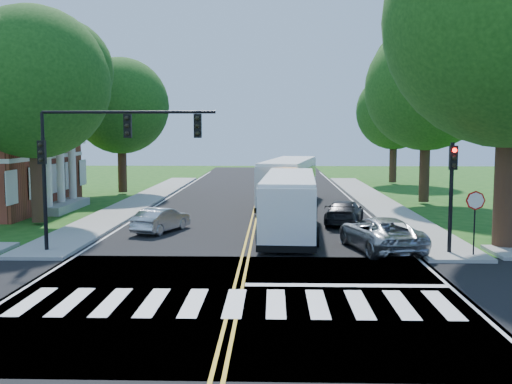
{
  "coord_description": "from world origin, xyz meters",
  "views": [
    {
      "loc": [
        1.13,
        -17.44,
        4.97
      ],
      "look_at": [
        0.37,
        8.02,
        2.4
      ],
      "focal_mm": 42.0,
      "sensor_mm": 36.0,
      "label": 1
    }
  ],
  "objects_px": {
    "signal_ne": "(452,182)",
    "bus_follow": "(289,181)",
    "dark_sedan": "(344,212)",
    "signal_nw": "(100,147)",
    "suv": "(380,234)",
    "bus_lead": "(289,203)",
    "hatchback": "(161,220)"
  },
  "relations": [
    {
      "from": "dark_sedan",
      "to": "bus_lead",
      "type": "bearing_deg",
      "value": 58.06
    },
    {
      "from": "signal_ne",
      "to": "bus_follow",
      "type": "bearing_deg",
      "value": 109.73
    },
    {
      "from": "bus_follow",
      "to": "hatchback",
      "type": "bearing_deg",
      "value": 68.97
    },
    {
      "from": "hatchback",
      "to": "dark_sedan",
      "type": "relative_size",
      "value": 0.84
    },
    {
      "from": "bus_lead",
      "to": "hatchback",
      "type": "xyz_separation_m",
      "value": [
        -6.35,
        0.26,
        -0.91
      ]
    },
    {
      "from": "signal_ne",
      "to": "bus_lead",
      "type": "bearing_deg",
      "value": 141.1
    },
    {
      "from": "signal_nw",
      "to": "suv",
      "type": "xyz_separation_m",
      "value": [
        11.46,
        1.01,
        -3.66
      ]
    },
    {
      "from": "bus_lead",
      "to": "bus_follow",
      "type": "distance_m",
      "value": 11.7
    },
    {
      "from": "suv",
      "to": "hatchback",
      "type": "bearing_deg",
      "value": -35.37
    },
    {
      "from": "bus_follow",
      "to": "suv",
      "type": "height_order",
      "value": "bus_follow"
    },
    {
      "from": "signal_ne",
      "to": "hatchback",
      "type": "relative_size",
      "value": 1.19
    },
    {
      "from": "signal_nw",
      "to": "dark_sedan",
      "type": "relative_size",
      "value": 1.62
    },
    {
      "from": "bus_lead",
      "to": "dark_sedan",
      "type": "relative_size",
      "value": 2.54
    },
    {
      "from": "dark_sedan",
      "to": "bus_follow",
      "type": "bearing_deg",
      "value": -59.49
    },
    {
      "from": "signal_ne",
      "to": "dark_sedan",
      "type": "xyz_separation_m",
      "value": [
        -3.27,
        8.14,
        -2.31
      ]
    },
    {
      "from": "signal_nw",
      "to": "bus_lead",
      "type": "distance_m",
      "value": 9.7
    },
    {
      "from": "bus_follow",
      "to": "signal_nw",
      "type": "bearing_deg",
      "value": 73.53
    },
    {
      "from": "signal_ne",
      "to": "hatchback",
      "type": "height_order",
      "value": "signal_ne"
    },
    {
      "from": "bus_lead",
      "to": "hatchback",
      "type": "relative_size",
      "value": 3.03
    },
    {
      "from": "signal_ne",
      "to": "dark_sedan",
      "type": "relative_size",
      "value": 0.99
    },
    {
      "from": "hatchback",
      "to": "signal_ne",
      "type": "bearing_deg",
      "value": 177.67
    },
    {
      "from": "suv",
      "to": "bus_follow",
      "type": "bearing_deg",
      "value": -89.74
    },
    {
      "from": "signal_ne",
      "to": "suv",
      "type": "distance_m",
      "value": 3.57
    },
    {
      "from": "bus_follow",
      "to": "dark_sedan",
      "type": "bearing_deg",
      "value": 116.73
    },
    {
      "from": "hatchback",
      "to": "dark_sedan",
      "type": "xyz_separation_m",
      "value": [
        9.39,
        2.79,
        0.03
      ]
    },
    {
      "from": "hatchback",
      "to": "dark_sedan",
      "type": "distance_m",
      "value": 9.79
    },
    {
      "from": "bus_lead",
      "to": "signal_ne",
      "type": "bearing_deg",
      "value": 143.84
    },
    {
      "from": "bus_lead",
      "to": "hatchback",
      "type": "height_order",
      "value": "bus_lead"
    },
    {
      "from": "bus_lead",
      "to": "suv",
      "type": "bearing_deg",
      "value": 134.9
    },
    {
      "from": "hatchback",
      "to": "dark_sedan",
      "type": "bearing_deg",
      "value": -142.86
    },
    {
      "from": "suv",
      "to": "dark_sedan",
      "type": "bearing_deg",
      "value": -96.59
    },
    {
      "from": "bus_lead",
      "to": "suv",
      "type": "height_order",
      "value": "bus_lead"
    }
  ]
}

